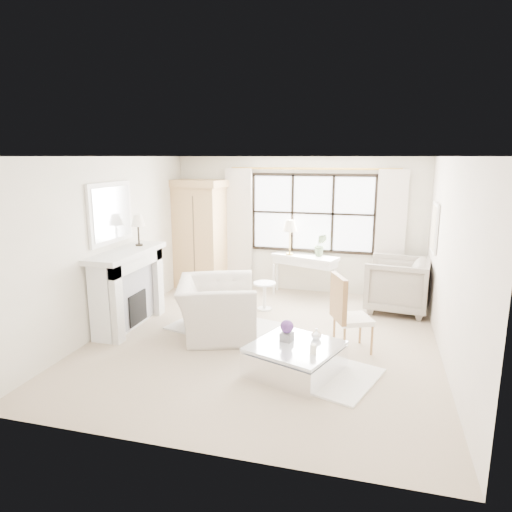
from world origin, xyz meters
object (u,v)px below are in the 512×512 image
object	(u,v)px
club_armchair	(217,308)
coffee_table	(295,359)
armoire	(199,234)
console_table	(305,275)

from	to	relation	value
club_armchair	coffee_table	distance (m)	1.71
club_armchair	coffee_table	world-z (taller)	club_armchair
armoire	console_table	size ratio (longest dim) A/B	1.63
armoire	coffee_table	xyz separation A→B (m)	(2.62, -3.34, -0.96)
armoire	club_armchair	size ratio (longest dim) A/B	1.71
coffee_table	club_armchair	bearing A→B (deg)	165.94
armoire	coffee_table	size ratio (longest dim) A/B	1.74
console_table	coffee_table	distance (m)	3.42
console_table	club_armchair	distance (m)	2.61
console_table	club_armchair	size ratio (longest dim) A/B	1.05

